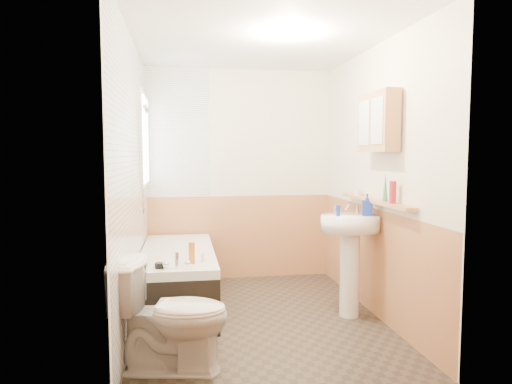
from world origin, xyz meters
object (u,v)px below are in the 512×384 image
pine_shelf (374,201)px  toilet (172,315)px  sink (350,244)px  medicine_cabinet (378,122)px  bathtub (178,276)px

pine_shelf → toilet: bearing=-157.1°
toilet → pine_shelf: 2.07m
sink → pine_shelf: pine_shelf is taller
medicine_cabinet → sink: bearing=136.5°
toilet → pine_shelf: pine_shelf is taller
sink → pine_shelf: (0.20, -0.06, 0.41)m
bathtub → pine_shelf: size_ratio=1.25×
medicine_cabinet → toilet: bearing=-159.8°
bathtub → sink: sink is taller
bathtub → sink: bearing=-19.7°
toilet → sink: (1.60, 0.82, 0.28)m
toilet → medicine_cabinet: 2.35m
toilet → medicine_cabinet: bearing=-59.3°
toilet → pine_shelf: bearing=-56.6°
bathtub → medicine_cabinet: 2.40m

